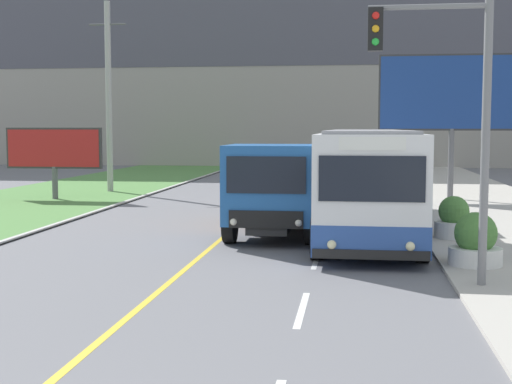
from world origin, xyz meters
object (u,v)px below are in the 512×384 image
(utility_pole_far, at_px, (109,96))
(billboard_large, at_px, (453,95))
(car_distant, at_px, (307,172))
(dump_truck, at_px, (275,191))
(traffic_light_mast, at_px, (450,97))
(city_bus, at_px, (366,180))
(planter_round_near, at_px, (475,242))
(billboard_small, at_px, (54,150))
(planter_round_second, at_px, (454,220))

(utility_pole_far, relative_size, billboard_large, 1.47)
(car_distant, bearing_deg, dump_truck, -89.10)
(car_distant, relative_size, traffic_light_mast, 0.76)
(car_distant, bearing_deg, traffic_light_mast, -80.09)
(dump_truck, height_order, billboard_large, billboard_large)
(city_bus, relative_size, dump_truck, 1.87)
(traffic_light_mast, xyz_separation_m, billboard_large, (2.25, 16.76, 0.75))
(dump_truck, height_order, car_distant, dump_truck)
(city_bus, distance_m, dump_truck, 3.07)
(city_bus, height_order, planter_round_near, city_bus)
(city_bus, bearing_deg, car_distant, 99.66)
(utility_pole_far, relative_size, billboard_small, 2.14)
(utility_pole_far, bearing_deg, planter_round_second, -42.38)
(utility_pole_far, xyz_separation_m, planter_round_near, (14.13, -16.82, -3.95))
(utility_pole_far, height_order, planter_round_second, utility_pole_far)
(utility_pole_far, bearing_deg, planter_round_near, -49.96)
(city_bus, height_order, billboard_small, billboard_small)
(traffic_light_mast, bearing_deg, dump_truck, 123.98)
(traffic_light_mast, height_order, billboard_large, billboard_large)
(car_distant, height_order, planter_round_second, car_distant)
(city_bus, relative_size, planter_round_second, 11.13)
(utility_pole_far, height_order, traffic_light_mast, utility_pole_far)
(car_distant, distance_m, planter_round_near, 22.66)
(billboard_small, relative_size, planter_round_near, 3.62)
(planter_round_near, bearing_deg, city_bus, 112.21)
(billboard_large, xyz_separation_m, planter_round_near, (-1.38, -14.75, -3.81))
(city_bus, xyz_separation_m, billboard_small, (-12.96, 7.42, 0.60))
(dump_truck, xyz_separation_m, planter_round_near, (4.79, -3.82, -0.72))
(billboard_large, distance_m, planter_round_near, 15.30)
(traffic_light_mast, xyz_separation_m, billboard_small, (-14.35, 14.96, -1.52))
(utility_pole_far, bearing_deg, dump_truck, -54.30)
(utility_pole_far, distance_m, traffic_light_mast, 23.05)
(billboard_large, bearing_deg, billboard_small, -173.82)
(utility_pole_far, relative_size, planter_round_near, 7.75)
(utility_pole_far, height_order, planter_round_near, utility_pole_far)
(traffic_light_mast, bearing_deg, billboard_small, 133.81)
(city_bus, bearing_deg, traffic_light_mast, -79.53)
(planter_round_second, bearing_deg, traffic_light_mast, -98.97)
(traffic_light_mast, xyz_separation_m, planter_round_near, (0.87, 2.01, -3.05))
(traffic_light_mast, xyz_separation_m, planter_round_second, (0.93, 5.87, -3.05))
(traffic_light_mast, relative_size, billboard_small, 1.36)
(billboard_large, bearing_deg, planter_round_second, -96.94)
(billboard_large, distance_m, billboard_small, 16.85)
(car_distant, bearing_deg, utility_pole_far, -149.83)
(city_bus, height_order, dump_truck, city_bus)
(billboard_large, height_order, billboard_small, billboard_large)
(car_distant, xyz_separation_m, billboard_large, (6.46, -7.33, 3.70))
(billboard_small, bearing_deg, dump_truck, -41.23)
(dump_truck, distance_m, planter_round_second, 4.90)
(utility_pole_far, distance_m, planter_round_second, 19.61)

